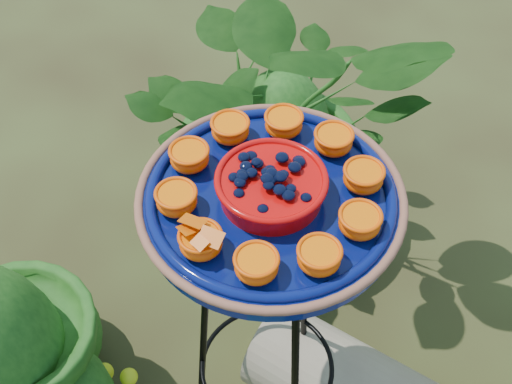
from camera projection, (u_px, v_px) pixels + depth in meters
tripod_stand at (268, 315)px, 1.36m from camera, size 0.34×0.34×0.80m
feeder_dish at (271, 197)px, 1.10m from camera, size 0.47×0.47×0.09m
shrub_back_left at (281, 117)px, 1.83m from camera, size 0.95×0.98×0.82m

